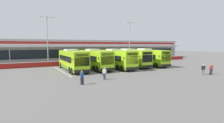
% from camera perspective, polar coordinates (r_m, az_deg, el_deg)
% --- Properties ---
extents(ground_plane, '(200.00, 200.00, 0.00)m').
position_cam_1_polar(ground_plane, '(30.73, 6.30, -3.24)').
color(ground_plane, '#605E5B').
extents(terminal_building, '(70.00, 13.00, 6.00)m').
position_cam_1_polar(terminal_building, '(54.70, -9.99, 3.61)').
color(terminal_building, '#B7B7B2').
rests_on(terminal_building, ground).
extents(red_barrier_wall, '(60.00, 0.40, 1.10)m').
position_cam_1_polar(red_barrier_wall, '(43.28, -4.71, -0.02)').
color(red_barrier_wall, maroon).
rests_on(red_barrier_wall, ground).
extents(coach_bus_leftmost, '(3.19, 12.22, 3.78)m').
position_cam_1_polar(coach_bus_leftmost, '(32.93, -12.65, 0.36)').
color(coach_bus_leftmost, '#9ED11E').
rests_on(coach_bus_leftmost, ground).
extents(coach_bus_left_centre, '(3.19, 12.22, 3.78)m').
position_cam_1_polar(coach_bus_left_centre, '(34.41, -5.71, 0.67)').
color(coach_bus_left_centre, '#9ED11E').
rests_on(coach_bus_left_centre, ground).
extents(coach_bus_centre, '(3.19, 12.22, 3.78)m').
position_cam_1_polar(coach_bus_centre, '(35.31, 1.21, 0.81)').
color(coach_bus_centre, '#9ED11E').
rests_on(coach_bus_centre, ground).
extents(coach_bus_right_centre, '(3.19, 12.22, 3.78)m').
position_cam_1_polar(coach_bus_right_centre, '(38.44, 5.76, 1.15)').
color(coach_bus_right_centre, '#9ED11E').
rests_on(coach_bus_right_centre, ground).
extents(coach_bus_rightmost, '(3.19, 12.22, 3.78)m').
position_cam_1_polar(coach_bus_rightmost, '(40.68, 11.14, 1.30)').
color(coach_bus_rightmost, '#9ED11E').
rests_on(coach_bus_rightmost, ground).
extents(bay_stripe_far_west, '(0.14, 13.00, 0.01)m').
position_cam_1_polar(bay_stripe_far_west, '(32.02, -15.83, -3.06)').
color(bay_stripe_far_west, silver).
rests_on(bay_stripe_far_west, ground).
extents(bay_stripe_west, '(0.14, 13.00, 0.01)m').
position_cam_1_polar(bay_stripe_west, '(33.17, -8.73, -2.64)').
color(bay_stripe_west, silver).
rests_on(bay_stripe_west, ground).
extents(bay_stripe_mid_west, '(0.14, 13.00, 0.01)m').
position_cam_1_polar(bay_stripe_mid_west, '(34.80, -2.21, -2.21)').
color(bay_stripe_mid_west, silver).
rests_on(bay_stripe_mid_west, ground).
extents(bay_stripe_centre, '(0.14, 13.00, 0.01)m').
position_cam_1_polar(bay_stripe_centre, '(36.84, 3.66, -1.80)').
color(bay_stripe_centre, silver).
rests_on(bay_stripe_centre, ground).
extents(bay_stripe_mid_east, '(0.14, 13.00, 0.01)m').
position_cam_1_polar(bay_stripe_mid_east, '(39.22, 8.86, -1.42)').
color(bay_stripe_mid_east, silver).
rests_on(bay_stripe_mid_east, ground).
extents(bay_stripe_east, '(0.14, 13.00, 0.01)m').
position_cam_1_polar(bay_stripe_east, '(41.89, 13.44, -1.08)').
color(bay_stripe_east, silver).
rests_on(bay_stripe_east, ground).
extents(pedestrian_with_handbag, '(0.60, 0.55, 1.62)m').
position_cam_1_polar(pedestrian_with_handbag, '(23.52, -2.46, -3.73)').
color(pedestrian_with_handbag, '#33333D').
rests_on(pedestrian_with_handbag, ground).
extents(pedestrian_in_dark_coat, '(0.53, 0.38, 1.62)m').
position_cam_1_polar(pedestrian_in_dark_coat, '(31.43, 29.28, -2.09)').
color(pedestrian_in_dark_coat, '#33333D').
rests_on(pedestrian_in_dark_coat, ground).
extents(pedestrian_child, '(0.51, 0.36, 1.62)m').
position_cam_1_polar(pedestrian_child, '(20.75, -9.66, -4.97)').
color(pedestrian_child, '#33333D').
rests_on(pedestrian_child, ground).
extents(pedestrian_near_bin, '(0.48, 0.42, 1.62)m').
position_cam_1_polar(pedestrian_near_bin, '(30.38, 27.30, -2.24)').
color(pedestrian_near_bin, slate).
rests_on(pedestrian_near_bin, ground).
extents(lamp_post_west, '(3.24, 0.28, 11.00)m').
position_cam_1_polar(lamp_post_west, '(42.92, -20.08, 7.30)').
color(lamp_post_west, '#9E9EA3').
rests_on(lamp_post_west, ground).
extents(lamp_post_centre, '(3.24, 0.28, 11.00)m').
position_cam_1_polar(lamp_post_centre, '(50.34, 5.67, 7.25)').
color(lamp_post_centre, '#9E9EA3').
rests_on(lamp_post_centre, ground).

